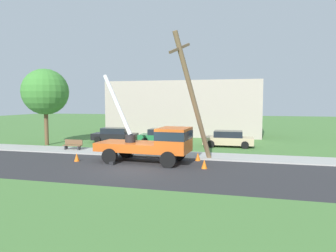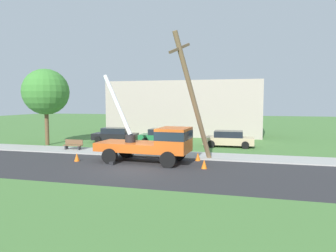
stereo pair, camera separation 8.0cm
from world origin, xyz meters
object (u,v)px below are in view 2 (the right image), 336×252
at_px(parked_sedan_black, 115,135).
at_px(park_bench, 73,145).
at_px(utility_truck, 155,142).
at_px(roadside_tree_near, 46,92).
at_px(traffic_cone_behind, 77,157).
at_px(parked_sedan_green, 163,136).
at_px(leaning_utility_pole, 193,97).
at_px(parked_sedan_tan, 228,139).
at_px(traffic_cone_ahead, 204,164).
at_px(traffic_cone_curbside, 198,157).

distance_m(parked_sedan_black, park_bench, 5.94).
xyz_separation_m(utility_truck, roadside_tree_near, (-12.17, 5.46, 3.49)).
height_order(traffic_cone_behind, parked_sedan_green, parked_sedan_green).
xyz_separation_m(traffic_cone_behind, parked_sedan_green, (3.34, 9.74, 0.43)).
height_order(leaning_utility_pole, parked_sedan_tan, leaning_utility_pole).
relative_size(parked_sedan_green, roadside_tree_near, 0.63).
distance_m(traffic_cone_ahead, parked_sedan_black, 14.21).
distance_m(leaning_utility_pole, roadside_tree_near, 15.30).
bearing_deg(parked_sedan_green, traffic_cone_curbside, -58.72).
distance_m(utility_truck, leaning_utility_pole, 3.80).
distance_m(traffic_cone_behind, parked_sedan_green, 10.31).
height_order(parked_sedan_black, parked_sedan_tan, same).
bearing_deg(traffic_cone_curbside, parked_sedan_green, 121.28).
height_order(parked_sedan_black, roadside_tree_near, roadside_tree_near).
xyz_separation_m(parked_sedan_tan, roadside_tree_near, (-16.43, -3.00, 4.19)).
relative_size(traffic_cone_ahead, roadside_tree_near, 0.08).
xyz_separation_m(leaning_utility_pole, parked_sedan_tan, (1.90, 7.75, -3.59)).
bearing_deg(park_bench, parked_sedan_tan, 23.75).
height_order(leaning_utility_pole, traffic_cone_curbside, leaning_utility_pole).
distance_m(traffic_cone_curbside, parked_sedan_green, 8.83).
xyz_separation_m(traffic_cone_curbside, parked_sedan_green, (-4.58, 7.53, 0.43)).
relative_size(leaning_utility_pole, traffic_cone_ahead, 15.06).
distance_m(park_bench, roadside_tree_near, 6.55).
relative_size(utility_truck, parked_sedan_green, 1.53).
bearing_deg(roadside_tree_near, leaning_utility_pole, -18.13).
bearing_deg(parked_sedan_black, traffic_cone_ahead, -43.99).
xyz_separation_m(traffic_cone_ahead, traffic_cone_curbside, (-0.75, 2.33, 0.00)).
bearing_deg(parked_sedan_tan, traffic_cone_ahead, -95.40).
bearing_deg(park_bench, parked_sedan_green, 44.04).
xyz_separation_m(leaning_utility_pole, traffic_cone_ahead, (1.01, -1.67, -4.03)).
relative_size(parked_sedan_tan, park_bench, 2.77).
bearing_deg(traffic_cone_behind, utility_truck, 9.05).
bearing_deg(parked_sedan_tan, leaning_utility_pole, -103.78).
bearing_deg(traffic_cone_behind, park_bench, 124.48).
distance_m(leaning_utility_pole, traffic_cone_behind, 8.78).
relative_size(traffic_cone_behind, roadside_tree_near, 0.08).
relative_size(traffic_cone_behind, traffic_cone_curbside, 1.00).
bearing_deg(utility_truck, roadside_tree_near, 155.83).
bearing_deg(leaning_utility_pole, traffic_cone_curbside, 68.37).
height_order(parked_sedan_black, park_bench, parked_sedan_black).
distance_m(utility_truck, traffic_cone_behind, 5.48).
relative_size(traffic_cone_ahead, traffic_cone_behind, 1.00).
xyz_separation_m(leaning_utility_pole, roadside_tree_near, (-14.53, 4.76, 0.60)).
height_order(utility_truck, traffic_cone_ahead, utility_truck).
relative_size(traffic_cone_curbside, parked_sedan_black, 0.12).
height_order(traffic_cone_behind, roadside_tree_near, roadside_tree_near).
bearing_deg(traffic_cone_curbside, parked_sedan_tan, 76.99).
bearing_deg(roadside_tree_near, parked_sedan_black, 32.89).
relative_size(parked_sedan_tan, roadside_tree_near, 0.63).
xyz_separation_m(utility_truck, traffic_cone_ahead, (3.37, -0.96, -1.13)).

